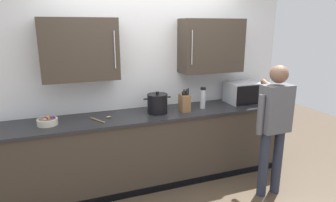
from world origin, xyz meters
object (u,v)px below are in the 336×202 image
object	(u,v)px
thermos_flask	(203,98)
person_figure	(274,120)
fruit_bowl	(47,121)
stock_pot	(157,103)
microwave_oven	(245,92)
wooden_spoon	(103,118)
knife_block	(185,103)

from	to	relation	value
thermos_flask	person_figure	bearing A→B (deg)	-55.42
fruit_bowl	thermos_flask	size ratio (longest dim) A/B	0.78
stock_pot	microwave_oven	bearing A→B (deg)	2.02
stock_pot	wooden_spoon	bearing A→B (deg)	-178.74
microwave_oven	thermos_flask	distance (m)	0.70
fruit_bowl	knife_block	bearing A→B (deg)	-1.74
wooden_spoon	person_figure	xyz separation A→B (m)	(1.82, -0.75, -0.00)
thermos_flask	fruit_bowl	bearing A→B (deg)	179.56
knife_block	person_figure	distance (m)	1.08
thermos_flask	microwave_oven	bearing A→B (deg)	4.97
microwave_oven	person_figure	xyz separation A→B (m)	(-0.18, -0.82, -0.13)
fruit_bowl	wooden_spoon	world-z (taller)	fruit_bowl
microwave_oven	thermos_flask	world-z (taller)	microwave_oven
microwave_oven	wooden_spoon	distance (m)	2.00
fruit_bowl	stock_pot	xyz separation A→B (m)	(1.27, -0.00, 0.08)
fruit_bowl	person_figure	world-z (taller)	person_figure
knife_block	person_figure	xyz separation A→B (m)	(0.80, -0.72, -0.10)
knife_block	stock_pot	size ratio (longest dim) A/B	0.85
microwave_oven	stock_pot	size ratio (longest dim) A/B	1.59
wooden_spoon	stock_pot	world-z (taller)	stock_pot
wooden_spoon	knife_block	bearing A→B (deg)	-1.89
wooden_spoon	person_figure	size ratio (longest dim) A/B	0.16
person_figure	fruit_bowl	bearing A→B (deg)	162.28
wooden_spoon	knife_block	size ratio (longest dim) A/B	0.82
thermos_flask	wooden_spoon	world-z (taller)	thermos_flask
microwave_oven	stock_pot	bearing A→B (deg)	-177.98
knife_block	stock_pot	world-z (taller)	knife_block
microwave_oven	wooden_spoon	xyz separation A→B (m)	(-1.99, -0.06, -0.13)
thermos_flask	wooden_spoon	xyz separation A→B (m)	(-1.30, -0.00, -0.13)
microwave_oven	fruit_bowl	world-z (taller)	microwave_oven
microwave_oven	thermos_flask	bearing A→B (deg)	-175.03
microwave_oven	thermos_flask	size ratio (longest dim) A/B	1.98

